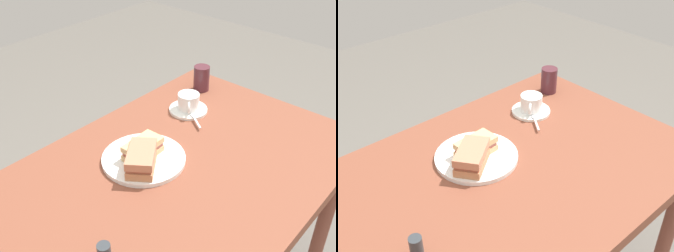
# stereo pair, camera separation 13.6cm
# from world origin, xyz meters

# --- Properties ---
(dining_table) EXTENTS (1.18, 0.80, 0.71)m
(dining_table) POSITION_xyz_m (0.00, 0.00, 0.63)
(dining_table) COLOR brown
(dining_table) RESTS_ON ground_plane
(sandwich_plate) EXTENTS (0.26, 0.26, 0.01)m
(sandwich_plate) POSITION_xyz_m (-0.04, 0.10, 0.72)
(sandwich_plate) COLOR white
(sandwich_plate) RESTS_ON dining_table
(sandwich_front) EXTENTS (0.13, 0.08, 0.05)m
(sandwich_front) POSITION_xyz_m (-0.03, 0.11, 0.75)
(sandwich_front) COLOR #DCB47B
(sandwich_front) RESTS_ON sandwich_plate
(sandwich_back) EXTENTS (0.16, 0.15, 0.06)m
(sandwich_back) POSITION_xyz_m (-0.08, 0.07, 0.76)
(sandwich_back) COLOR tan
(sandwich_back) RESTS_ON sandwich_plate
(coffee_saucer) EXTENTS (0.14, 0.14, 0.01)m
(coffee_saucer) POSITION_xyz_m (0.29, 0.19, 0.72)
(coffee_saucer) COLOR white
(coffee_saucer) RESTS_ON dining_table
(coffee_cup) EXTENTS (0.09, 0.09, 0.06)m
(coffee_cup) POSITION_xyz_m (0.29, 0.19, 0.76)
(coffee_cup) COLOR white
(coffee_cup) RESTS_ON coffee_saucer
(spoon) EXTENTS (0.07, 0.09, 0.01)m
(spoon) POSITION_xyz_m (0.25, 0.13, 0.73)
(spoon) COLOR silver
(spoon) RESTS_ON coffee_saucer
(salt_shaker) EXTENTS (0.03, 0.03, 0.07)m
(salt_shaker) POSITION_xyz_m (-0.38, -0.11, 0.75)
(salt_shaker) COLOR #33383D
(salt_shaker) RESTS_ON dining_table
(drinking_glass) EXTENTS (0.06, 0.06, 0.10)m
(drinking_glass) POSITION_xyz_m (0.46, 0.26, 0.76)
(drinking_glass) COLOR #51262F
(drinking_glass) RESTS_ON dining_table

